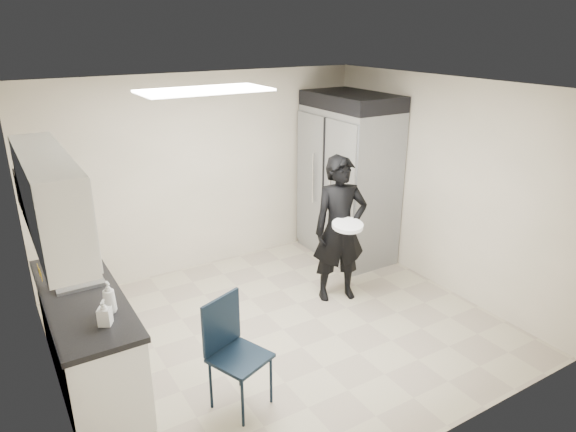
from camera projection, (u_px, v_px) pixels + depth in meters
floor at (283, 329)px, 5.64m from camera, size 4.50×4.50×0.00m
ceiling at (282, 87)px, 4.73m from camera, size 4.50×4.50×0.00m
back_wall at (205, 173)px, 6.78m from camera, size 4.50×0.00×4.50m
left_wall at (40, 271)px, 4.09m from camera, size 0.00×4.00×4.00m
right_wall at (440, 185)px, 6.28m from camera, size 0.00×4.00×4.00m
ceiling_panel at (204, 90)px, 4.77m from camera, size 1.20×0.60×0.02m
lower_counter at (89, 340)px, 4.70m from camera, size 0.60×1.90×0.86m
countertop at (82, 296)px, 4.54m from camera, size 0.64×1.95×0.05m
sink at (79, 286)px, 4.76m from camera, size 0.42×0.40×0.14m
faucet at (53, 277)px, 4.61m from camera, size 0.02×0.02×0.24m
upper_cabinets at (49, 198)px, 4.15m from camera, size 0.35×1.80×0.75m
towel_dispenser at (29, 187)px, 5.11m from camera, size 0.22×0.30×0.35m
notice_sticker_left at (41, 275)px, 4.20m from camera, size 0.00×0.12×0.07m
notice_sticker_right at (39, 270)px, 4.37m from camera, size 0.00×0.12×0.07m
commercial_fridge at (348, 184)px, 7.18m from camera, size 0.80×1.35×2.10m
fridge_compressor at (352, 101)px, 6.78m from camera, size 0.80×1.35×0.20m
folding_chair at (240, 358)px, 4.35m from camera, size 0.56×0.56×0.97m
man_tuxedo at (340, 229)px, 6.03m from camera, size 0.75×0.61×1.77m
bucket_lid at (348, 225)px, 5.75m from camera, size 0.44×0.44×0.04m
soap_bottle_a at (109, 297)px, 4.20m from camera, size 0.12×0.12×0.28m
soap_bottle_b at (104, 312)px, 4.03m from camera, size 0.13×0.13×0.22m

